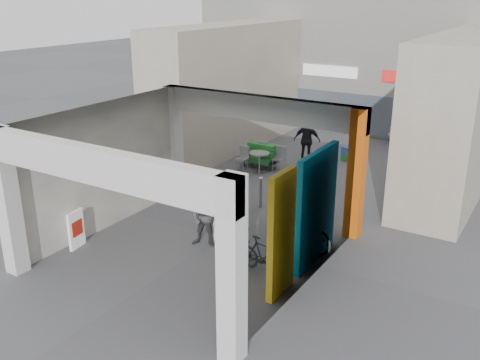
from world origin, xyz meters
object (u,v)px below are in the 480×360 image
Objects in this scene: man_with_dog at (236,230)px; produce_stand at (260,158)px; man_elderly at (289,215)px; man_back_turned at (205,217)px; white_van at (439,135)px; border_collie at (219,229)px; bicycle_front at (301,227)px; man_crates at (307,140)px; bicycle_rear at (264,256)px; cafe_set at (260,161)px.

produce_stand is at bearing -94.40° from man_with_dog.
man_elderly reaches higher than produce_stand.
man_back_turned reaches higher than white_van.
border_collie is 0.35× the size of bicycle_front.
man_back_turned is at bearing 138.88° from bicycle_front.
bicycle_rear is (2.83, -8.36, -0.41)m from man_crates.
man_elderly is (3.61, -4.84, 0.49)m from cafe_set.
bicycle_rear is at bearing 96.22° from man_crates.
cafe_set is 7.61m from bicycle_rear.
border_collie is at bearing -137.37° from man_elderly.
man_crates is (-2.04, 8.30, -0.03)m from man_with_dog.
man_crates is (-2.60, 6.63, 0.05)m from man_elderly.
cafe_set is 0.95× the size of man_back_turned.
man_elderly is 1.78m from bicycle_rear.
cafe_set is at bearing 114.55° from border_collie.
white_van is at bearing 102.12° from man_elderly.
bicycle_front is (4.12, -5.12, 0.19)m from produce_stand.
bicycle_front is 10.86m from white_van.
produce_stand is at bearing 38.37° from man_crates.
bicycle_rear reaches higher than produce_stand.
bicycle_front is at bearing 26.31° from border_collie.
man_with_dog is at bearing 91.32° from man_crates.
produce_stand is 0.73× the size of man_with_dog.
man_back_turned is at bearing 83.61° from man_crates.
man_with_dog is 12.65m from white_van.
bicycle_front is (2.00, 0.76, 0.25)m from border_collie.
bicycle_front is at bearing 17.48° from man_back_turned.
man_back_turned is 2.46m from bicycle_front.
bicycle_rear is at bearing -22.13° from border_collie.
cafe_set is 0.74× the size of bicycle_front.
man_with_dog reaches higher than bicycle_front.
cafe_set is 1.16× the size of produce_stand.
man_elderly is (3.80, -5.16, 0.47)m from produce_stand.
produce_stand is 0.76× the size of man_crates.
cafe_set is at bearing -53.29° from produce_stand.
man_with_dog reaches higher than bicycle_rear.
white_van is (3.09, 12.10, -0.12)m from man_back_turned.
bicycle_front reaches higher than cafe_set.
man_elderly is at bearing 16.70° from bicycle_rear.
man_with_dog reaches higher than man_elderly.
man_elderly is 0.41× the size of white_van.
man_with_dog is 0.91m from bicycle_rear.
bicycle_front is (0.88, 1.70, -0.36)m from man_with_dog.
bicycle_rear is at bearing -167.15° from white_van.
man_elderly is 0.80× the size of bicycle_front.
cafe_set is 0.85× the size of man_with_dog.
cafe_set is at bearing 92.57° from man_back_turned.
bicycle_rear is (-0.09, -1.76, -0.09)m from bicycle_front.
produce_stand is at bearing 120.16° from cafe_set.
man_crates is at bearing 154.81° from white_van.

